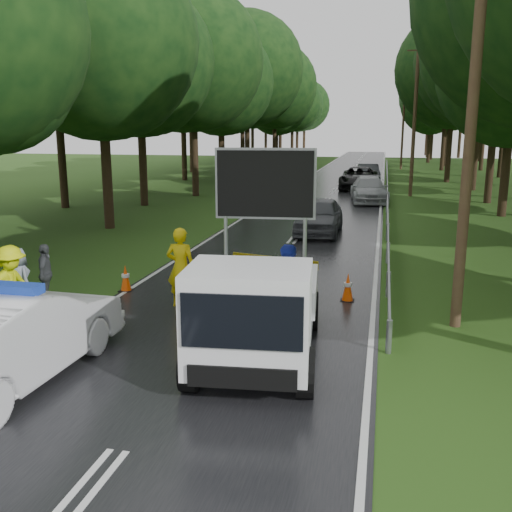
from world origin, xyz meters
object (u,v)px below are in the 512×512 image
(police_sedan, at_px, (12,338))
(barrier, at_px, (274,266))
(civilian, at_px, (290,286))
(queue_car_first, at_px, (319,216))
(queue_car_second, at_px, (369,190))
(officer, at_px, (181,268))
(queue_car_fourth, at_px, (368,173))
(work_truck, at_px, (258,308))
(queue_car_third, at_px, (359,178))

(police_sedan, height_order, barrier, police_sedan)
(police_sedan, distance_m, civilian, 5.84)
(queue_car_first, xyz_separation_m, queue_car_second, (1.77, 11.37, -0.02))
(queue_car_second, bearing_deg, civilian, -98.77)
(officer, height_order, queue_car_first, officer)
(queue_car_fourth, bearing_deg, civilian, -97.93)
(barrier, relative_size, queue_car_second, 0.48)
(work_truck, relative_size, queue_car_third, 0.89)
(civilian, distance_m, queue_car_second, 23.25)
(officer, distance_m, queue_car_second, 22.73)
(queue_car_second, height_order, queue_car_fourth, queue_car_fourth)
(queue_car_second, bearing_deg, officer, -106.20)
(queue_car_third, bearing_deg, work_truck, -90.48)
(queue_car_third, bearing_deg, queue_car_second, -82.48)
(queue_car_fourth, bearing_deg, police_sedan, -103.87)
(barrier, bearing_deg, police_sedan, -103.97)
(barrier, xyz_separation_m, civilian, (0.84, -2.47, 0.16))
(police_sedan, relative_size, barrier, 2.06)
(officer, xyz_separation_m, civilian, (2.90, -0.84, -0.07))
(queue_car_second, bearing_deg, barrier, -101.39)
(work_truck, distance_m, queue_car_third, 32.69)
(officer, relative_size, civilian, 1.07)
(officer, bearing_deg, queue_car_fourth, -96.40)
(barrier, bearing_deg, officer, -127.43)
(officer, bearing_deg, police_sedan, 73.04)
(police_sedan, bearing_deg, queue_car_third, -95.62)
(queue_car_second, relative_size, queue_car_fourth, 1.13)
(officer, height_order, queue_car_third, officer)
(police_sedan, relative_size, queue_car_second, 0.98)
(police_sedan, distance_m, queue_car_second, 27.70)
(work_truck, bearing_deg, barrier, 91.35)
(officer, distance_m, queue_car_fourth, 35.92)
(police_sedan, bearing_deg, queue_car_second, -99.49)
(barrier, distance_m, queue_car_fourth, 34.15)
(queue_car_first, height_order, queue_car_fourth, queue_car_first)
(officer, xyz_separation_m, queue_car_third, (3.07, 29.74, -0.21))
(queue_car_fourth, bearing_deg, queue_car_second, -95.01)
(officer, relative_size, queue_car_first, 0.45)
(queue_car_first, bearing_deg, queue_car_third, 87.50)
(work_truck, height_order, barrier, work_truck)
(barrier, bearing_deg, civilian, -56.91)
(barrier, xyz_separation_m, queue_car_first, (0.17, 9.38, -0.02))
(queue_car_second, distance_m, queue_car_fourth, 13.37)
(work_truck, bearing_deg, officer, 126.18)
(police_sedan, height_order, officer, officer)
(police_sedan, bearing_deg, work_truck, -153.43)
(police_sedan, xyz_separation_m, queue_car_third, (4.47, 34.54, -0.02))
(work_truck, relative_size, queue_car_first, 1.15)
(barrier, distance_m, queue_car_second, 20.84)
(police_sedan, xyz_separation_m, queue_car_second, (5.40, 27.17, -0.08))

